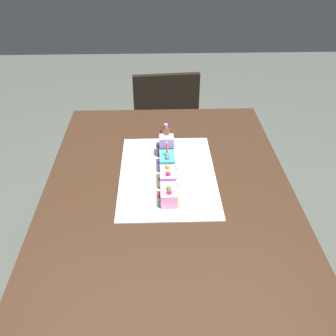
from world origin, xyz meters
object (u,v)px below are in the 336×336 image
dining_table (168,205)px  birthday_candle (167,147)px  cake_car_hopper_turquoise (167,161)px  cake_car_tanker_bubblegum (169,195)px  cake_locomotive (166,142)px  chair (165,124)px  cake_car_caboose_lavender (168,177)px

dining_table → birthday_candle: birthday_candle is taller
cake_car_hopper_turquoise → cake_car_tanker_bubblegum: 0.24m
cake_locomotive → cake_car_tanker_bubblegum: cake_locomotive is taller
dining_table → chair: 1.05m
cake_locomotive → cake_car_caboose_lavender: cake_locomotive is taller
cake_car_hopper_turquoise → cake_car_caboose_lavender: bearing=0.0°
chair → cake_car_caboose_lavender: (1.03, -0.01, 0.30)m
cake_car_hopper_turquoise → birthday_candle: size_ratio=1.74×
cake_locomotive → cake_car_caboose_lavender: (0.25, -0.00, -0.02)m
dining_table → cake_car_caboose_lavender: bearing=-173.5°
cake_car_tanker_bubblegum → birthday_candle: birthday_candle is taller
dining_table → cake_car_hopper_turquoise: (-0.12, -0.00, 0.14)m
cake_car_tanker_bubblegum → birthday_candle: bearing=180.0°
cake_car_hopper_turquoise → cake_car_caboose_lavender: (0.12, 0.00, 0.00)m
chair → cake_car_caboose_lavender: 1.07m
cake_car_caboose_lavender → birthday_candle: (-0.12, 0.00, 0.07)m
cake_car_caboose_lavender → cake_car_tanker_bubblegum: (0.12, 0.00, 0.00)m
cake_locomotive → cake_car_tanker_bubblegum: bearing=-0.0°
dining_table → cake_car_tanker_bubblegum: (0.11, -0.00, 0.14)m
cake_locomotive → cake_car_hopper_turquoise: 0.13m
cake_car_caboose_lavender → cake_car_tanker_bubblegum: bearing=0.0°
chair → birthday_candle: size_ratio=14.97×
birthday_candle → chair: bearing=179.4°
dining_table → chair: (-1.03, 0.01, -0.16)m
chair → birthday_candle: (0.91, -0.01, 0.37)m
dining_table → cake_car_hopper_turquoise: 0.19m
chair → cake_car_hopper_turquoise: chair is taller
chair → cake_locomotive: same height
cake_locomotive → cake_car_hopper_turquoise: (0.13, -0.00, -0.02)m
chair → cake_car_hopper_turquoise: size_ratio=8.60×
cake_locomotive → birthday_candle: (0.13, -0.00, 0.05)m
dining_table → cake_car_caboose_lavender: cake_car_caboose_lavender is taller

